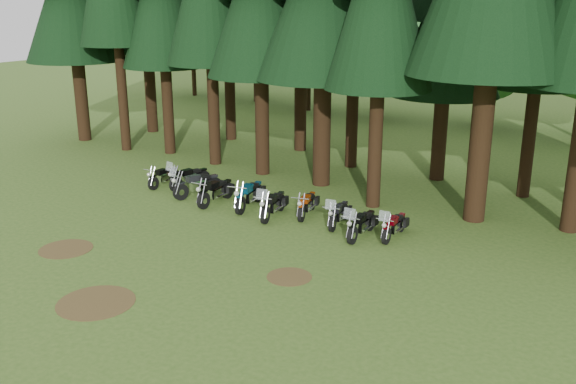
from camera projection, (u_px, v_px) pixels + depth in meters
The scene contains 19 objects.
ground at pixel (172, 250), 21.68m from camera, with size 120.00×120.00×0.00m, color #38581D.
decid_0 at pixel (193, 23), 51.74m from camera, with size 8.00×7.78×10.00m.
decid_1 at pixel (257, 26), 48.83m from camera, with size 7.91×7.69×9.88m.
decid_2 at pixel (311, 42), 45.30m from camera, with size 6.72×6.53×8.40m.
decid_3 at pixel (386, 52), 42.59m from camera, with size 6.12×5.95×7.65m.
decid_4 at pixel (485, 58), 40.15m from camera, with size 5.93×5.76×7.41m.
dirt_patch_0 at pixel (66, 249), 21.74m from camera, with size 1.80×1.80×0.01m, color #4C3D1E.
dirt_patch_1 at pixel (289, 277), 19.62m from camera, with size 1.40×1.40×0.01m, color #4C3D1E.
dirt_patch_2 at pixel (96, 302), 18.00m from camera, with size 2.20×2.20×0.01m, color #4C3D1E.
motorcycle_0 at pixel (164, 177), 28.67m from camera, with size 0.32×1.99×0.81m.
motorcycle_1 at pixel (190, 178), 28.34m from camera, with size 0.61×2.23×1.40m.
motorcycle_2 at pixel (197, 185), 27.19m from camera, with size 0.93×2.37×1.50m.
motorcycle_3 at pixel (216, 192), 26.28m from camera, with size 0.40×2.34×0.95m.
motorcycle_4 at pixel (249, 196), 25.76m from camera, with size 0.76×2.42×1.00m.
motorcycle_5 at pixel (273, 205), 24.67m from camera, with size 0.83×2.29×1.45m.
motorcycle_6 at pixel (307, 205), 24.86m from camera, with size 0.73×2.04×0.85m.
motorcycle_7 at pixel (338, 214), 23.81m from camera, with size 0.70×2.06×1.30m.
motorcycle_8 at pixel (361, 225), 22.65m from camera, with size 0.47×2.21×1.39m.
motorcycle_9 at pixel (394, 226), 22.60m from camera, with size 0.44×2.05×1.29m.
Camera 1 is at (14.70, -14.27, 8.35)m, focal length 40.00 mm.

